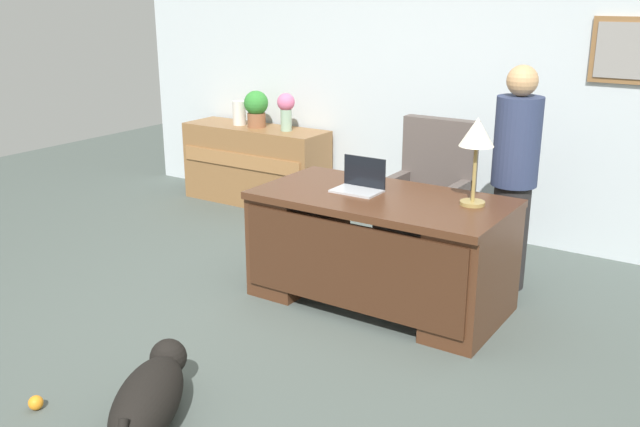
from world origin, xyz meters
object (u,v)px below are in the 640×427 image
(vase_with_flowers, at_px, (286,108))
(potted_plant, at_px, (256,107))
(dog_toy_ball, at_px, (36,403))
(desk_lamp, at_px, (477,137))
(armchair, at_px, (429,200))
(credenza, at_px, (256,165))
(desk, at_px, (378,247))
(vase_empty, at_px, (239,113))
(person_standing, at_px, (514,177))
(laptop, at_px, (360,183))
(dog_lying, at_px, (150,397))

(vase_with_flowers, xyz_separation_m, potted_plant, (-0.36, 0.00, -0.02))
(dog_toy_ball, bearing_deg, potted_plant, 110.61)
(desk_lamp, bearing_deg, armchair, 129.64)
(desk_lamp, bearing_deg, credenza, 154.94)
(desk, xyz_separation_m, vase_empty, (-2.41, 1.47, 0.49))
(person_standing, bearing_deg, laptop, -138.87)
(vase_with_flowers, bearing_deg, vase_empty, 180.00)
(armchair, height_order, person_standing, person_standing)
(armchair, relative_size, desk_lamp, 2.00)
(dog_lying, bearing_deg, potted_plant, 120.14)
(person_standing, xyz_separation_m, desk_lamp, (-0.06, -0.62, 0.38))
(armchair, bearing_deg, credenza, 166.39)
(person_standing, height_order, vase_empty, person_standing)
(desk, height_order, dog_toy_ball, desk)
(vase_with_flowers, bearing_deg, credenza, -179.80)
(credenza, xyz_separation_m, armchair, (2.15, -0.52, 0.11))
(armchair, relative_size, potted_plant, 3.12)
(laptop, bearing_deg, desk_lamp, 7.59)
(person_standing, xyz_separation_m, potted_plant, (-2.84, 0.69, 0.16))
(credenza, relative_size, person_standing, 0.96)
(dog_lying, height_order, laptop, laptop)
(laptop, distance_m, desk_lamp, 0.86)
(credenza, xyz_separation_m, potted_plant, (0.02, 0.00, 0.59))
(person_standing, bearing_deg, dog_toy_ball, -117.10)
(credenza, relative_size, vase_with_flowers, 4.22)
(desk, height_order, vase_empty, vase_empty)
(dog_toy_ball, bearing_deg, dog_lying, 21.73)
(credenza, distance_m, dog_lying, 3.90)
(dog_lying, distance_m, desk_lamp, 2.45)
(desk_lamp, xyz_separation_m, dog_toy_ball, (-1.43, -2.28, -1.17))
(laptop, relative_size, vase_with_flowers, 0.88)
(dog_lying, xyz_separation_m, vase_with_flowers, (-1.59, 3.36, 0.85))
(person_standing, relative_size, laptop, 5.01)
(laptop, height_order, vase_with_flowers, vase_with_flowers)
(vase_with_flowers, xyz_separation_m, dog_toy_ball, (0.99, -3.60, -0.97))
(laptop, bearing_deg, credenza, 145.20)
(vase_empty, height_order, potted_plant, potted_plant)
(person_standing, relative_size, vase_empty, 6.69)
(desk, distance_m, vase_with_flowers, 2.42)
(dog_lying, height_order, vase_with_flowers, vase_with_flowers)
(vase_with_flowers, bearing_deg, person_standing, -15.56)
(credenza, height_order, vase_with_flowers, vase_with_flowers)
(desk_lamp, xyz_separation_m, potted_plant, (-2.78, 1.31, -0.22))
(person_standing, distance_m, vase_empty, 3.14)
(desk, distance_m, credenza, 2.66)
(laptop, xyz_separation_m, vase_empty, (-2.23, 1.41, 0.08))
(desk, xyz_separation_m, armchair, (-0.07, 0.95, 0.08))
(armchair, xyz_separation_m, laptop, (-0.11, -0.89, 0.33))
(dog_lying, relative_size, potted_plant, 2.29)
(desk, height_order, desk_lamp, desk_lamp)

